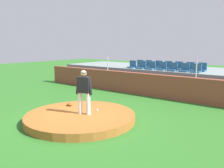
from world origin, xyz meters
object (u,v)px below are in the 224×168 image
object	(u,v)px
pitcher	(84,88)
stadium_chair_12	(190,68)
fielding_glove	(69,105)
stadium_chair_10	(168,67)
stadium_chair_6	(196,70)
baseball	(97,110)
stadium_chair_2	(151,67)
stadium_chair_5	(185,69)
stadium_chair_4	(173,68)
stadium_chair_1	(142,66)
stadium_chair_9	(158,66)
stadium_chair_11	(178,67)
stadium_chair_13	(202,69)
stadium_chair_7	(140,65)
stadium_chair_0	(132,66)
stadium_chair_3	(162,68)
stadium_chair_8	(148,65)

from	to	relation	value
pitcher	stadium_chair_12	xyz separation A→B (m)	(1.25, 7.65, 0.28)
fielding_glove	stadium_chair_10	world-z (taller)	stadium_chair_10
fielding_glove	stadium_chair_6	size ratio (longest dim) A/B	0.60
baseball	stadium_chair_2	xyz separation A→B (m)	(-0.97, 6.14, 1.23)
stadium_chair_5	stadium_chair_10	xyz separation A→B (m)	(-1.44, 0.90, 0.00)
stadium_chair_4	stadium_chair_10	distance (m)	1.20
stadium_chair_1	stadium_chair_9	distance (m)	1.13
stadium_chair_9	stadium_chair_11	xyz separation A→B (m)	(1.38, 0.01, 0.00)
stadium_chair_1	stadium_chair_5	size ratio (longest dim) A/B	1.00
stadium_chair_13	stadium_chair_7	bearing A→B (deg)	-0.08
stadium_chair_7	stadium_chair_11	bearing A→B (deg)	-179.42
stadium_chair_6	fielding_glove	bearing A→B (deg)	62.48
stadium_chair_0	fielding_glove	bearing A→B (deg)	98.20
stadium_chair_1	stadium_chair_4	world-z (taller)	same
stadium_chair_9	stadium_chair_3	bearing A→B (deg)	128.56
stadium_chair_1	stadium_chair_11	xyz separation A→B (m)	(2.08, 0.90, 0.00)
baseball	stadium_chair_3	bearing A→B (deg)	92.28
stadium_chair_10	stadium_chair_13	xyz separation A→B (m)	(2.13, -0.02, 0.00)
stadium_chair_3	stadium_chair_4	world-z (taller)	same
pitcher	baseball	xyz separation A→B (m)	(0.10, 0.61, -0.96)
stadium_chair_4	stadium_chair_11	world-z (taller)	same
stadium_chair_3	baseball	bearing A→B (deg)	92.28
fielding_glove	stadium_chair_5	distance (m)	6.95
stadium_chair_4	fielding_glove	bearing A→B (deg)	72.78
pitcher	fielding_glove	xyz separation A→B (m)	(-1.38, 0.46, -0.94)
stadium_chair_2	stadium_chair_8	xyz separation A→B (m)	(-0.70, 0.89, 0.00)
stadium_chair_2	stadium_chair_4	size ratio (longest dim) A/B	1.00
stadium_chair_3	stadium_chair_13	distance (m)	2.27
stadium_chair_0	stadium_chair_13	xyz separation A→B (m)	(4.24, 0.89, 0.00)
fielding_glove	stadium_chair_12	bearing A→B (deg)	-104.58
baseball	stadium_chair_3	size ratio (longest dim) A/B	0.15
stadium_chair_12	fielding_glove	bearing A→B (deg)	69.91
stadium_chair_3	stadium_chair_10	bearing A→B (deg)	-87.87
baseball	stadium_chair_10	xyz separation A→B (m)	(-0.28, 7.07, 1.23)
stadium_chair_6	stadium_chair_7	world-z (taller)	same
stadium_chair_5	stadium_chair_10	world-z (taller)	same
stadium_chair_5	stadium_chair_2	bearing A→B (deg)	0.66
stadium_chair_4	stadium_chair_6	xyz separation A→B (m)	(1.35, 0.06, 0.00)
pitcher	stadium_chair_8	distance (m)	7.81
stadium_chair_1	stadium_chair_11	size ratio (longest dim) A/B	1.00
stadium_chair_5	stadium_chair_6	distance (m)	0.66
stadium_chair_8	stadium_chair_12	size ratio (longest dim) A/B	1.00
stadium_chair_9	stadium_chair_4	bearing A→B (deg)	146.49
stadium_chair_13	stadium_chair_1	bearing A→B (deg)	13.84
stadium_chair_2	stadium_chair_5	bearing A→B (deg)	-179.34
stadium_chair_0	stadium_chair_8	size ratio (longest dim) A/B	1.00
fielding_glove	stadium_chair_5	size ratio (longest dim) A/B	0.60
stadium_chair_5	stadium_chair_11	size ratio (longest dim) A/B	1.00
stadium_chair_11	stadium_chair_0	bearing A→B (deg)	18.21
stadium_chair_6	stadium_chair_13	distance (m)	0.86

